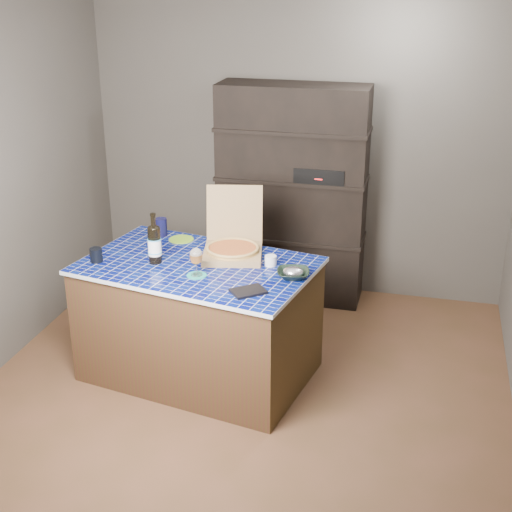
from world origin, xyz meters
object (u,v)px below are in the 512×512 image
(bowl, at_px, (293,274))
(mead_bottle, at_px, (154,243))
(wine_glass, at_px, (196,257))
(kitchen_island, at_px, (199,319))
(dvd_case, at_px, (248,291))
(pizza_box, at_px, (233,247))

(bowl, bearing_deg, mead_bottle, 178.75)
(bowl, bearing_deg, wine_glass, -168.55)
(kitchen_island, bearing_deg, dvd_case, -27.54)
(wine_glass, distance_m, bowl, 0.62)
(pizza_box, relative_size, dvd_case, 2.71)
(wine_glass, distance_m, dvd_case, 0.43)
(dvd_case, bearing_deg, pizza_box, 165.12)
(pizza_box, relative_size, wine_glass, 2.95)
(kitchen_island, distance_m, dvd_case, 0.70)
(pizza_box, bearing_deg, dvd_case, -77.33)
(wine_glass, bearing_deg, mead_bottle, 157.07)
(wine_glass, bearing_deg, kitchen_island, 107.52)
(wine_glass, bearing_deg, bowl, 11.45)
(mead_bottle, bearing_deg, wine_glass, -22.93)
(dvd_case, xyz_separation_m, bowl, (0.22, 0.28, 0.02))
(pizza_box, distance_m, dvd_case, 0.61)
(mead_bottle, height_order, bowl, mead_bottle)
(dvd_case, bearing_deg, bowl, 102.74)
(kitchen_island, xyz_separation_m, mead_bottle, (-0.28, -0.04, 0.55))
(mead_bottle, relative_size, wine_glass, 1.87)
(mead_bottle, xyz_separation_m, dvd_case, (0.72, -0.30, -0.13))
(kitchen_island, height_order, mead_bottle, mead_bottle)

